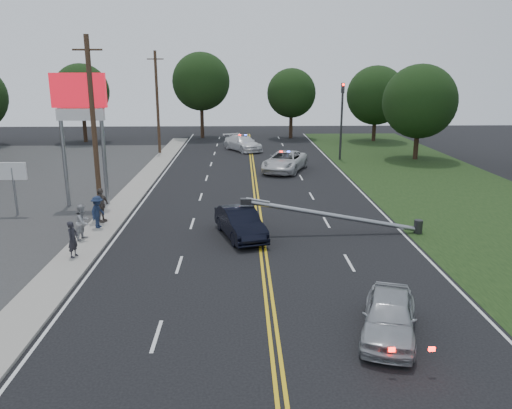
{
  "coord_description": "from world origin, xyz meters",
  "views": [
    {
      "loc": [
        -0.98,
        -16.21,
        8.11
      ],
      "look_at": [
        -0.27,
        7.62,
        1.7
      ],
      "focal_mm": 35.0,
      "sensor_mm": 36.0,
      "label": 1
    }
  ],
  "objects_px": {
    "utility_pole_far": "(157,103)",
    "bystander_c": "(98,212)",
    "traffic_signal": "(342,115)",
    "bystander_b": "(83,222)",
    "emergency_b": "(243,143)",
    "small_sign": "(13,176)",
    "bystander_d": "(101,205)",
    "fallen_streetlight": "(343,217)",
    "pylon_sign": "(80,108)",
    "bystander_a": "(73,239)",
    "emergency_a": "(285,161)",
    "waiting_sedan": "(389,316)",
    "utility_pole_mid": "(94,127)"
  },
  "relations": [
    {
      "from": "utility_pole_mid",
      "to": "waiting_sedan",
      "type": "bearing_deg",
      "value": -47.88
    },
    {
      "from": "traffic_signal",
      "to": "bystander_a",
      "type": "bearing_deg",
      "value": -123.59
    },
    {
      "from": "traffic_signal",
      "to": "utility_pole_far",
      "type": "height_order",
      "value": "utility_pole_far"
    },
    {
      "from": "pylon_sign",
      "to": "utility_pole_far",
      "type": "relative_size",
      "value": 0.8
    },
    {
      "from": "emergency_b",
      "to": "bystander_a",
      "type": "xyz_separation_m",
      "value": [
        -7.6,
        -31.02,
        0.15
      ]
    },
    {
      "from": "pylon_sign",
      "to": "bystander_d",
      "type": "distance_m",
      "value": 6.56
    },
    {
      "from": "traffic_signal",
      "to": "bystander_c",
      "type": "xyz_separation_m",
      "value": [
        -16.82,
        -20.89,
        -3.24
      ]
    },
    {
      "from": "traffic_signal",
      "to": "bystander_b",
      "type": "distance_m",
      "value": 28.59
    },
    {
      "from": "emergency_a",
      "to": "bystander_a",
      "type": "xyz_separation_m",
      "value": [
        -11.05,
        -19.83,
        0.11
      ]
    },
    {
      "from": "pylon_sign",
      "to": "bystander_a",
      "type": "height_order",
      "value": "pylon_sign"
    },
    {
      "from": "bystander_a",
      "to": "bystander_d",
      "type": "distance_m",
      "value": 5.3
    },
    {
      "from": "utility_pole_mid",
      "to": "bystander_a",
      "type": "distance_m",
      "value": 8.33
    },
    {
      "from": "traffic_signal",
      "to": "emergency_b",
      "type": "bearing_deg",
      "value": 147.4
    },
    {
      "from": "waiting_sedan",
      "to": "fallen_streetlight",
      "type": "bearing_deg",
      "value": 104.83
    },
    {
      "from": "traffic_signal",
      "to": "bystander_d",
      "type": "distance_m",
      "value": 26.3
    },
    {
      "from": "pylon_sign",
      "to": "bystander_c",
      "type": "distance_m",
      "value": 7.29
    },
    {
      "from": "bystander_c",
      "to": "emergency_b",
      "type": "bearing_deg",
      "value": -3.05
    },
    {
      "from": "bystander_b",
      "to": "small_sign",
      "type": "bearing_deg",
      "value": 63.46
    },
    {
      "from": "waiting_sedan",
      "to": "emergency_b",
      "type": "distance_m",
      "value": 38.27
    },
    {
      "from": "utility_pole_mid",
      "to": "emergency_b",
      "type": "xyz_separation_m",
      "value": [
        8.37,
        23.83,
        -4.29
      ]
    },
    {
      "from": "emergency_b",
      "to": "utility_pole_mid",
      "type": "bearing_deg",
      "value": -137.91
    },
    {
      "from": "utility_pole_mid",
      "to": "bystander_a",
      "type": "bearing_deg",
      "value": -83.87
    },
    {
      "from": "fallen_streetlight",
      "to": "bystander_c",
      "type": "bearing_deg",
      "value": 175.02
    },
    {
      "from": "fallen_streetlight",
      "to": "bystander_b",
      "type": "distance_m",
      "value": 12.93
    },
    {
      "from": "utility_pole_mid",
      "to": "emergency_a",
      "type": "distance_m",
      "value": 17.83
    },
    {
      "from": "utility_pole_far",
      "to": "bystander_c",
      "type": "height_order",
      "value": "utility_pole_far"
    },
    {
      "from": "utility_pole_mid",
      "to": "bystander_c",
      "type": "xyz_separation_m",
      "value": [
        0.68,
        -2.89,
        -4.11
      ]
    },
    {
      "from": "emergency_a",
      "to": "bystander_a",
      "type": "relative_size",
      "value": 3.63
    },
    {
      "from": "waiting_sedan",
      "to": "small_sign",
      "type": "bearing_deg",
      "value": 159.2
    },
    {
      "from": "traffic_signal",
      "to": "fallen_streetlight",
      "type": "distance_m",
      "value": 22.62
    },
    {
      "from": "pylon_sign",
      "to": "bystander_b",
      "type": "distance_m",
      "value": 8.59
    },
    {
      "from": "emergency_b",
      "to": "bystander_a",
      "type": "bearing_deg",
      "value": -132.32
    },
    {
      "from": "small_sign",
      "to": "traffic_signal",
      "type": "height_order",
      "value": "traffic_signal"
    },
    {
      "from": "bystander_a",
      "to": "pylon_sign",
      "type": "bearing_deg",
      "value": 26.02
    },
    {
      "from": "fallen_streetlight",
      "to": "bystander_d",
      "type": "xyz_separation_m",
      "value": [
        -12.8,
        2.1,
        0.14
      ]
    },
    {
      "from": "emergency_b",
      "to": "bystander_c",
      "type": "xyz_separation_m",
      "value": [
        -7.69,
        -26.72,
        0.18
      ]
    },
    {
      "from": "waiting_sedan",
      "to": "bystander_b",
      "type": "relative_size",
      "value": 2.31
    },
    {
      "from": "emergency_b",
      "to": "traffic_signal",
      "type": "bearing_deg",
      "value": -61.15
    },
    {
      "from": "waiting_sedan",
      "to": "bystander_d",
      "type": "relative_size",
      "value": 2.14
    },
    {
      "from": "small_sign",
      "to": "traffic_signal",
      "type": "xyz_separation_m",
      "value": [
        22.3,
        18.0,
        1.87
      ]
    },
    {
      "from": "emergency_a",
      "to": "waiting_sedan",
      "type": "bearing_deg",
      "value": -67.68
    },
    {
      "from": "pylon_sign",
      "to": "emergency_a",
      "type": "distance_m",
      "value": 17.67
    },
    {
      "from": "utility_pole_far",
      "to": "bystander_d",
      "type": "bearing_deg",
      "value": -88.6
    },
    {
      "from": "waiting_sedan",
      "to": "bystander_d",
      "type": "distance_m",
      "value": 17.34
    },
    {
      "from": "utility_pole_far",
      "to": "bystander_d",
      "type": "relative_size",
      "value": 5.31
    },
    {
      "from": "traffic_signal",
      "to": "emergency_b",
      "type": "xyz_separation_m",
      "value": [
        -9.13,
        5.84,
        -3.41
      ]
    },
    {
      "from": "small_sign",
      "to": "bystander_d",
      "type": "height_order",
      "value": "small_sign"
    },
    {
      "from": "utility_pole_mid",
      "to": "bystander_b",
      "type": "distance_m",
      "value": 6.29
    },
    {
      "from": "fallen_streetlight",
      "to": "emergency_b",
      "type": "relative_size",
      "value": 1.71
    },
    {
      "from": "traffic_signal",
      "to": "emergency_a",
      "type": "relative_size",
      "value": 1.19
    }
  ]
}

